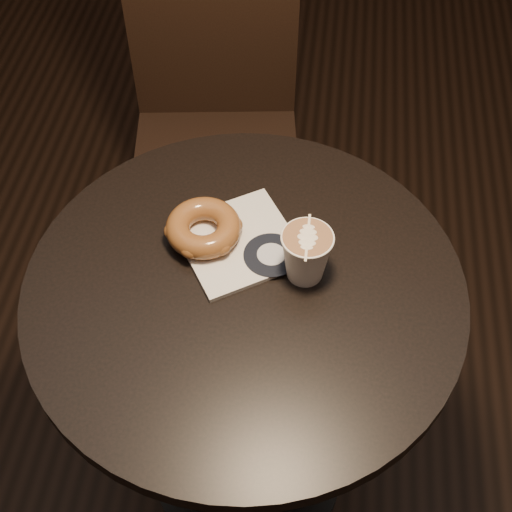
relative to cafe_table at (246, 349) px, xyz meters
name	(u,v)px	position (x,y,z in m)	size (l,w,h in m)	color
cafe_table	(246,349)	(0.00, 0.00, 0.00)	(0.70, 0.70, 0.75)	black
chair	(215,101)	(-0.16, 0.67, 0.00)	(0.44, 0.44, 0.99)	black
pastry_bag	(239,242)	(-0.02, 0.08, 0.20)	(0.18, 0.18, 0.01)	silver
doughnut	(203,228)	(-0.08, 0.08, 0.23)	(0.12, 0.12, 0.04)	brown
latte_cup	(306,256)	(0.09, 0.03, 0.24)	(0.08, 0.08, 0.09)	white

